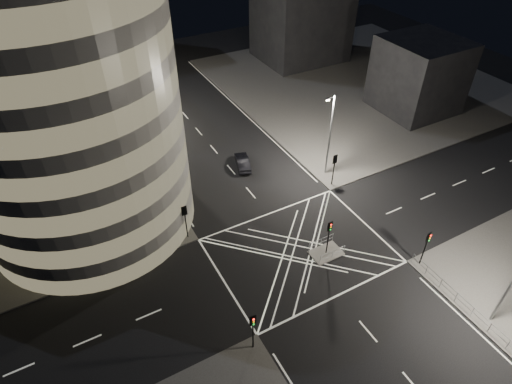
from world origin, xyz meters
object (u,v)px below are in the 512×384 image
traffic_signal_nr (427,243)px  street_lamp_right_far (330,133)px  street_lamp_left_far (111,95)px  sedan (243,162)px  street_lamp_left_near (157,168)px  central_island (326,253)px  traffic_signal_nl (253,326)px  traffic_signal_island (329,232)px  traffic_signal_fl (185,216)px  traffic_signal_fr (334,164)px

traffic_signal_nr → street_lamp_right_far: bearing=87.7°
street_lamp_left_far → sedan: bearing=-54.1°
traffic_signal_nr → street_lamp_left_near: size_ratio=0.40×
street_lamp_right_far → sedan: street_lamp_right_far is taller
central_island → traffic_signal_nl: size_ratio=0.75×
traffic_signal_nr → traffic_signal_island: (-6.80, 5.30, 0.00)m
traffic_signal_fl → traffic_signal_nl: same height
traffic_signal_island → sedan: size_ratio=0.96×
traffic_signal_nr → street_lamp_right_far: size_ratio=0.40×
traffic_signal_nl → street_lamp_right_far: (18.24, 15.80, 2.63)m
traffic_signal_fr → street_lamp_right_far: 3.48m
central_island → traffic_signal_nl: (-10.80, -5.30, 2.84)m
traffic_signal_nl → street_lamp_left_far: 36.90m
central_island → street_lamp_right_far: street_lamp_right_far is taller
street_lamp_left_near → street_lamp_right_far: size_ratio=1.00×
street_lamp_left_near → street_lamp_right_far: 19.11m
traffic_signal_fr → street_lamp_right_far: street_lamp_right_far is taller
central_island → traffic_signal_nr: bearing=-37.9°
central_island → traffic_signal_fr: size_ratio=0.75×
street_lamp_left_far → traffic_signal_nr: bearing=-63.6°
central_island → street_lamp_left_near: size_ratio=0.30×
central_island → street_lamp_left_near: 18.52m
street_lamp_left_near → sedan: bearing=14.7°
traffic_signal_nl → traffic_signal_island: size_ratio=1.00×
street_lamp_right_far → traffic_signal_island: bearing=-125.3°
central_island → sedan: bearing=91.7°
traffic_signal_nl → traffic_signal_nr: bearing=0.0°
street_lamp_left_far → sedan: size_ratio=2.41×
traffic_signal_island → street_lamp_right_far: street_lamp_right_far is taller
traffic_signal_nr → traffic_signal_island: 8.62m
sedan → traffic_signal_nl: bearing=82.1°
traffic_signal_fr → traffic_signal_nr: size_ratio=1.00×
traffic_signal_nr → street_lamp_left_far: size_ratio=0.40×
street_lamp_right_far → central_island: bearing=-125.3°
traffic_signal_fl → traffic_signal_fr: same height
traffic_signal_fr → street_lamp_left_far: (-18.24, 23.20, 2.63)m
sedan → street_lamp_left_near: bearing=32.3°
traffic_signal_nr → sedan: size_ratio=0.96×
street_lamp_right_far → sedan: size_ratio=2.41×
traffic_signal_fr → traffic_signal_island: size_ratio=1.00×
traffic_signal_fl → traffic_signal_island: same height
traffic_signal_fr → street_lamp_left_far: bearing=128.2°
street_lamp_right_far → traffic_signal_fr: bearing=-106.1°
central_island → traffic_signal_fl: traffic_signal_fl is taller
traffic_signal_island → street_lamp_left_near: street_lamp_left_near is taller
central_island → street_lamp_left_far: (-11.44, 31.50, 5.47)m
central_island → street_lamp_left_far: bearing=110.0°
street_lamp_left_far → sedan: 19.29m
sedan → street_lamp_left_far: bearing=-36.6°
traffic_signal_fr → sedan: traffic_signal_fr is taller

